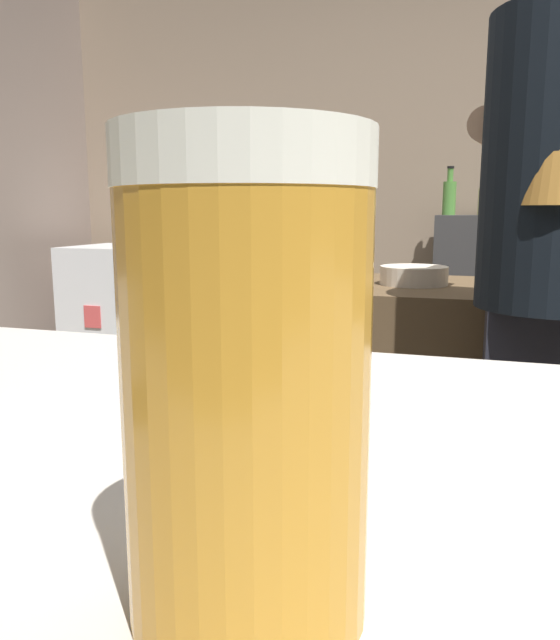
{
  "coord_description": "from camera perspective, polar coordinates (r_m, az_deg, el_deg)",
  "views": [
    {
      "loc": [
        -0.18,
        -1.34,
        1.16
      ],
      "look_at": [
        -0.36,
        -0.75,
        1.05
      ],
      "focal_mm": 34.52,
      "sensor_mm": 36.0,
      "label": 1
    }
  ],
  "objects": [
    {
      "name": "bartender",
      "position": [
        1.47,
        24.35,
        4.38
      ],
      "size": [
        0.47,
        0.54,
        1.78
      ],
      "rotation": [
        0.0,
        0.0,
        1.4
      ],
      "color": "#252630",
      "rests_on": "ground"
    },
    {
      "name": "pint_glass_far",
      "position": [
        0.19,
        -3.12,
        -6.0
      ],
      "size": [
        0.08,
        0.08,
        0.15
      ],
      "color": "#C98929",
      "rests_on": "bar_counter"
    },
    {
      "name": "wall_back",
      "position": [
        3.55,
        20.65,
        12.58
      ],
      "size": [
        5.2,
        0.1,
        2.7
      ],
      "primitive_type": "cube",
      "color": "gray",
      "rests_on": "ground"
    },
    {
      "name": "mini_fridge",
      "position": [
        3.65,
        -13.12,
        -0.86
      ],
      "size": [
        0.69,
        0.58,
        0.96
      ],
      "color": "white",
      "rests_on": "ground"
    },
    {
      "name": "bottle_olive_oil",
      "position": [
        3.31,
        15.43,
        11.0
      ],
      "size": [
        0.07,
        0.07,
        0.24
      ],
      "color": "#4F8A3A",
      "rests_on": "back_shelf"
    },
    {
      "name": "mixing_bowl",
      "position": [
        1.91,
        12.29,
        4.06
      ],
      "size": [
        0.2,
        0.2,
        0.06
      ],
      "primitive_type": "cylinder",
      "color": "beige",
      "rests_on": "prep_counter"
    },
    {
      "name": "back_shelf",
      "position": [
        3.32,
        21.32,
        -0.83
      ],
      "size": [
        0.86,
        0.36,
        1.14
      ],
      "primitive_type": "cube",
      "color": "#393839",
      "rests_on": "ground"
    },
    {
      "name": "bottle_hot_sauce",
      "position": [
        3.23,
        22.18,
        10.29
      ],
      "size": [
        0.07,
        0.07,
        0.19
      ],
      "color": "#468037",
      "rests_on": "back_shelf"
    },
    {
      "name": "bottle_soy",
      "position": [
        3.29,
        18.49,
        10.52
      ],
      "size": [
        0.07,
        0.07,
        0.2
      ],
      "color": "#CBC980",
      "rests_on": "back_shelf"
    }
  ]
}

